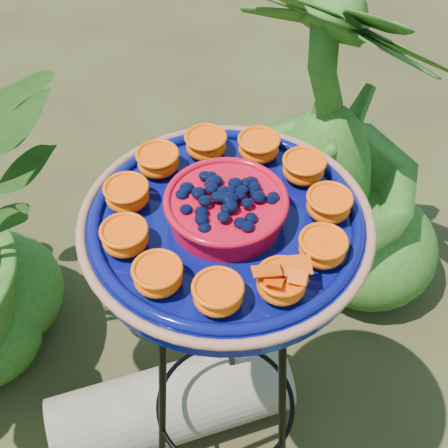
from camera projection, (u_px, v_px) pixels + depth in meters
The scene contains 4 objects.
tripod_stand at pixel (226, 350), 1.27m from camera, with size 0.41×0.41×0.89m.
feeder_dish at pixel (226, 220), 0.98m from camera, with size 0.57×0.57×0.11m.
driftwood_log at pixel (172, 404), 1.65m from camera, with size 0.21×0.21×0.63m, color gray.
shrub_back_right at pixel (328, 146), 1.74m from camera, with size 0.57×0.57×1.02m, color #224B14.
Camera 1 is at (-0.00, -0.59, 1.65)m, focal length 50.00 mm.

